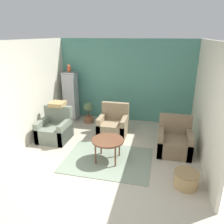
# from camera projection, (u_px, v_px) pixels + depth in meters

# --- Properties ---
(ground_plane) EXTENTS (20.00, 20.00, 0.00)m
(ground_plane) POSITION_uv_depth(u_px,v_px,m) (89.00, 193.00, 3.87)
(ground_plane) COLOR #B2A893
(ground_plane) RESTS_ON ground
(wall_back_accent) EXTENTS (4.26, 0.06, 2.54)m
(wall_back_accent) POSITION_uv_depth(u_px,v_px,m) (125.00, 81.00, 6.83)
(wall_back_accent) COLOR #4C897A
(wall_back_accent) RESTS_ON ground_plane
(wall_left) EXTENTS (0.06, 3.66, 2.54)m
(wall_left) POSITION_uv_depth(u_px,v_px,m) (32.00, 92.00, 5.57)
(wall_left) COLOR beige
(wall_left) RESTS_ON ground_plane
(wall_right) EXTENTS (0.06, 3.66, 2.54)m
(wall_right) POSITION_uv_depth(u_px,v_px,m) (207.00, 103.00, 4.67)
(wall_right) COLOR beige
(wall_right) RESTS_ON ground_plane
(area_rug) EXTENTS (1.91, 1.45, 0.01)m
(area_rug) POSITION_uv_depth(u_px,v_px,m) (108.00, 160.00, 4.89)
(area_rug) COLOR gray
(area_rug) RESTS_ON ground_plane
(coffee_table) EXTENTS (0.70, 0.70, 0.51)m
(coffee_table) POSITION_uv_depth(u_px,v_px,m) (108.00, 141.00, 4.73)
(coffee_table) COLOR brown
(coffee_table) RESTS_ON ground_plane
(armchair_left) EXTENTS (0.76, 0.74, 0.86)m
(armchair_left) POSITION_uv_depth(u_px,v_px,m) (55.00, 130.00, 5.77)
(armchair_left) COLOR slate
(armchair_left) RESTS_ON ground_plane
(armchair_right) EXTENTS (0.76, 0.74, 0.86)m
(armchair_right) POSITION_uv_depth(u_px,v_px,m) (174.00, 142.00, 5.13)
(armchair_right) COLOR #7A664C
(armchair_right) RESTS_ON ground_plane
(armchair_middle) EXTENTS (0.76, 0.74, 0.86)m
(armchair_middle) POSITION_uv_depth(u_px,v_px,m) (113.00, 125.00, 6.03)
(armchair_middle) COLOR #8E7A5B
(armchair_middle) RESTS_ON ground_plane
(birdcage) EXTENTS (0.46, 0.46, 1.54)m
(birdcage) POSITION_uv_depth(u_px,v_px,m) (71.00, 97.00, 7.03)
(birdcage) COLOR slate
(birdcage) RESTS_ON ground_plane
(parrot) EXTENTS (0.11, 0.20, 0.24)m
(parrot) POSITION_uv_depth(u_px,v_px,m) (69.00, 69.00, 6.73)
(parrot) COLOR #D14C2D
(parrot) RESTS_ON birdcage
(potted_plant) EXTENTS (0.31, 0.30, 0.65)m
(potted_plant) POSITION_uv_depth(u_px,v_px,m) (88.00, 112.00, 6.87)
(potted_plant) COLOR brown
(potted_plant) RESTS_ON ground_plane
(wicker_basket) EXTENTS (0.45, 0.45, 0.30)m
(wicker_basket) POSITION_uv_depth(u_px,v_px,m) (186.00, 179.00, 3.99)
(wicker_basket) COLOR tan
(wicker_basket) RESTS_ON ground_plane
(throw_pillow) EXTENTS (0.38, 0.38, 0.10)m
(throw_pillow) POSITION_uv_depth(u_px,v_px,m) (58.00, 104.00, 5.79)
(throw_pillow) COLOR tan
(throw_pillow) RESTS_ON armchair_left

